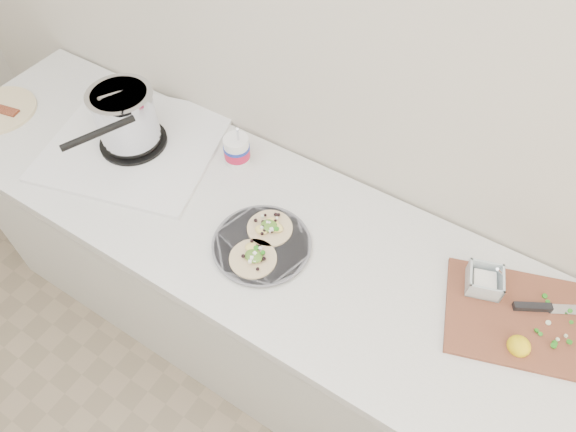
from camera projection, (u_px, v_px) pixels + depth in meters
The scene contains 5 objects.
counter at pixel (261, 290), 1.96m from camera, with size 2.44×0.66×0.90m.
stove at pixel (129, 126), 1.74m from camera, with size 0.69×0.67×0.27m.
taco_plate at pixel (262, 243), 1.53m from camera, with size 0.30×0.30×0.04m.
tub at pixel (237, 148), 1.71m from camera, with size 0.09×0.09×0.20m.
cutboard at pixel (526, 314), 1.38m from camera, with size 0.50×0.42×0.07m.
Camera 1 is at (0.62, 0.65, 2.17)m, focal length 32.00 mm.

